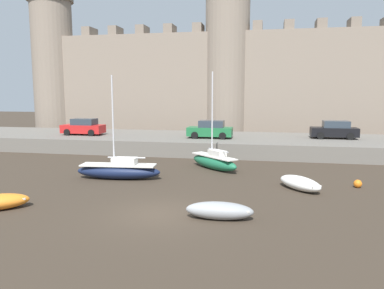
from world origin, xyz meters
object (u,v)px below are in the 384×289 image
at_px(sailboat_foreground_right, 119,170).
at_px(rowboat_midflat_left, 220,210).
at_px(rowboat_foreground_centre, 300,183).
at_px(mooring_buoy_off_centre, 117,163).
at_px(sailboat_near_channel_right, 214,161).
at_px(mooring_buoy_near_shore, 358,184).
at_px(car_quay_west, 334,130).
at_px(car_quay_east, 210,130).
at_px(car_quay_centre_west, 83,127).

height_order(sailboat_foreground_right, rowboat_midflat_left, sailboat_foreground_right).
relative_size(rowboat_midflat_left, rowboat_foreground_centre, 0.97).
distance_m(sailboat_foreground_right, mooring_buoy_off_centre, 4.73).
relative_size(sailboat_near_channel_right, mooring_buoy_near_shore, 14.80).
bearing_deg(car_quay_west, sailboat_foreground_right, -138.00).
distance_m(mooring_buoy_off_centre, car_quay_east, 9.85).
relative_size(rowboat_midflat_left, car_quay_east, 0.73).
bearing_deg(rowboat_midflat_left, car_quay_centre_west, 130.65).
height_order(sailboat_foreground_right, sailboat_near_channel_right, sailboat_near_channel_right).
relative_size(sailboat_foreground_right, car_quay_west, 1.59).
xyz_separation_m(rowboat_midflat_left, sailboat_near_channel_right, (-1.69, 10.56, 0.20)).
relative_size(sailboat_near_channel_right, mooring_buoy_off_centre, 18.87).
distance_m(sailboat_foreground_right, sailboat_near_channel_right, 6.94).
bearing_deg(car_quay_east, sailboat_near_channel_right, -79.56).
xyz_separation_m(car_quay_west, car_quay_centre_west, (-23.83, -1.74, 0.00)).
bearing_deg(mooring_buoy_off_centre, sailboat_near_channel_right, -1.05).
height_order(rowboat_midflat_left, mooring_buoy_off_centre, rowboat_midflat_left).
bearing_deg(rowboat_midflat_left, sailboat_near_channel_right, 99.08).
distance_m(sailboat_foreground_right, car_quay_centre_west, 14.83).
bearing_deg(car_quay_centre_west, rowboat_foreground_centre, -32.61).
bearing_deg(car_quay_west, mooring_buoy_near_shore, -93.64).
xyz_separation_m(mooring_buoy_near_shore, car_quay_east, (-10.31, 11.30, 1.85)).
relative_size(sailboat_foreground_right, rowboat_foreground_centre, 2.14).
bearing_deg(mooring_buoy_near_shore, car_quay_west, 86.36).
xyz_separation_m(rowboat_midflat_left, car_quay_west, (8.04, 20.13, 1.68)).
distance_m(car_quay_west, car_quay_centre_west, 23.90).
xyz_separation_m(rowboat_foreground_centre, car_quay_west, (4.18, 14.31, 1.68)).
xyz_separation_m(rowboat_midflat_left, car_quay_centre_west, (-15.79, 18.39, 1.68)).
height_order(mooring_buoy_off_centre, car_quay_west, car_quay_west).
bearing_deg(sailboat_foreground_right, rowboat_foreground_centre, -2.92).
relative_size(mooring_buoy_near_shore, mooring_buoy_off_centre, 1.28).
xyz_separation_m(sailboat_near_channel_right, rowboat_foreground_centre, (5.55, -4.74, -0.20)).
bearing_deg(mooring_buoy_near_shore, car_quay_centre_west, 153.58).
relative_size(sailboat_near_channel_right, car_quay_centre_west, 1.69).
height_order(sailboat_near_channel_right, car_quay_east, sailboat_near_channel_right).
bearing_deg(car_quay_centre_west, rowboat_midflat_left, -49.35).
xyz_separation_m(rowboat_midflat_left, rowboat_foreground_centre, (3.86, 5.82, 0.00)).
bearing_deg(rowboat_midflat_left, rowboat_foreground_centre, 56.41).
relative_size(mooring_buoy_off_centre, car_quay_centre_west, 0.09).
xyz_separation_m(sailboat_near_channel_right, mooring_buoy_near_shore, (8.89, -3.59, -0.37)).
distance_m(sailboat_foreground_right, rowboat_foreground_centre, 11.11).
relative_size(car_quay_east, car_quay_centre_west, 1.00).
bearing_deg(sailboat_near_channel_right, rowboat_foreground_centre, -40.53).
height_order(sailboat_foreground_right, car_quay_east, sailboat_foreground_right).
xyz_separation_m(sailboat_near_channel_right, car_quay_west, (9.73, 9.57, 1.48)).
height_order(sailboat_foreground_right, mooring_buoy_near_shore, sailboat_foreground_right).
bearing_deg(sailboat_foreground_right, sailboat_near_channel_right, 37.02).
height_order(sailboat_foreground_right, mooring_buoy_off_centre, sailboat_foreground_right).
distance_m(rowboat_midflat_left, car_quay_centre_west, 24.30).
xyz_separation_m(rowboat_midflat_left, car_quay_east, (-3.11, 18.27, 1.68)).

